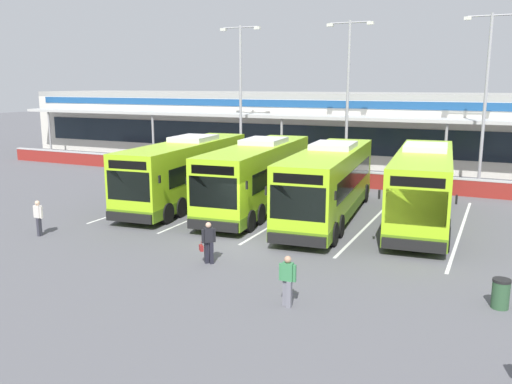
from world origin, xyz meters
TOP-DOWN VIEW (x-y plane):
  - ground_plane at (0.00, 0.00)m, footprint 200.00×200.00m
  - terminal_building at (-0.00, 26.91)m, footprint 70.00×13.00m
  - red_barrier_wall at (0.00, 14.50)m, footprint 60.00×0.40m
  - coach_bus_leftmost at (-6.48, 5.70)m, footprint 3.87×12.33m
  - coach_bus_left_centre at (-2.15, 6.08)m, footprint 3.87×12.33m
  - coach_bus_centre at (2.02, 5.57)m, footprint 3.87×12.33m
  - coach_bus_right_centre at (6.44, 6.83)m, footprint 3.87×12.33m
  - bay_stripe_far_west at (-8.40, 6.00)m, footprint 0.14×13.00m
  - bay_stripe_west at (-4.20, 6.00)m, footprint 0.14×13.00m
  - bay_stripe_mid_west at (0.00, 6.00)m, footprint 0.14×13.00m
  - bay_stripe_centre at (4.20, 6.00)m, footprint 0.14×13.00m
  - bay_stripe_mid_east at (8.40, 6.00)m, footprint 0.14×13.00m
  - pedestrian_with_handbag at (-0.00, -3.09)m, footprint 0.59×0.55m
  - pedestrian_child at (4.23, -5.57)m, footprint 0.54×0.30m
  - pedestrian_near_bin at (-8.88, -3.00)m, footprint 0.54×0.32m
  - lamp_post_west at (-8.48, 16.60)m, footprint 3.24×0.28m
  - lamp_post_centre at (-0.28, 16.93)m, footprint 3.24×0.28m
  - lamp_post_east at (8.60, 16.87)m, footprint 3.24×0.28m
  - litter_bin at (10.19, -2.95)m, footprint 0.54×0.54m

SIDE VIEW (x-z plane):
  - ground_plane at x=0.00m, z-range 0.00..0.00m
  - bay_stripe_far_west at x=-8.40m, z-range 0.00..0.01m
  - bay_stripe_west at x=-4.20m, z-range 0.00..0.01m
  - bay_stripe_mid_west at x=0.00m, z-range 0.00..0.01m
  - bay_stripe_centre at x=4.20m, z-range 0.00..0.01m
  - bay_stripe_mid_east at x=8.40m, z-range 0.00..0.01m
  - litter_bin at x=10.19m, z-range 0.00..0.93m
  - red_barrier_wall at x=0.00m, z-range 0.01..1.10m
  - pedestrian_with_handbag at x=0.00m, z-range 0.05..1.67m
  - pedestrian_child at x=4.23m, z-range 0.06..1.68m
  - pedestrian_near_bin at x=-8.88m, z-range 0.06..1.68m
  - coach_bus_leftmost at x=-6.48m, z-range -0.10..3.68m
  - coach_bus_left_centre at x=-2.15m, z-range -0.10..3.68m
  - coach_bus_centre at x=2.02m, z-range -0.10..3.68m
  - coach_bus_right_centre at x=6.44m, z-range -0.10..3.68m
  - terminal_building at x=0.00m, z-range 0.01..6.01m
  - lamp_post_west at x=-8.48m, z-range 0.79..11.79m
  - lamp_post_centre at x=-0.28m, z-range 0.79..11.79m
  - lamp_post_east at x=8.60m, z-range 0.79..11.79m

